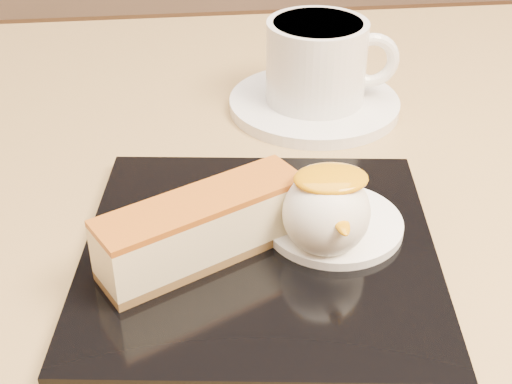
{
  "coord_description": "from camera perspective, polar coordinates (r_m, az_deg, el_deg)",
  "views": [
    {
      "loc": [
        -0.08,
        -0.41,
        1.01
      ],
      "look_at": [
        -0.03,
        -0.04,
        0.76
      ],
      "focal_mm": 50.0,
      "sensor_mm": 36.0,
      "label": 1
    }
  ],
  "objects": [
    {
      "name": "table",
      "position": [
        0.61,
        2.89,
        -13.14
      ],
      "size": [
        0.8,
        0.8,
        0.72
      ],
      "color": "black",
      "rests_on": "ground"
    },
    {
      "name": "dessert_plate",
      "position": [
        0.45,
        0.29,
        -5.0
      ],
      "size": [
        0.25,
        0.25,
        0.01
      ],
      "primitive_type": "cube",
      "rotation": [
        0.0,
        0.0,
        -0.13
      ],
      "color": "black",
      "rests_on": "table"
    },
    {
      "name": "cheesecake",
      "position": [
        0.43,
        -4.27,
        -2.88
      ],
      "size": [
        0.13,
        0.09,
        0.04
      ],
      "rotation": [
        0.0,
        0.0,
        0.48
      ],
      "color": "brown",
      "rests_on": "dessert_plate"
    },
    {
      "name": "cream_smear",
      "position": [
        0.47,
        6.21,
        -2.53
      ],
      "size": [
        0.09,
        0.09,
        0.01
      ],
      "primitive_type": "cylinder",
      "color": "white",
      "rests_on": "dessert_plate"
    },
    {
      "name": "ice_cream_scoop",
      "position": [
        0.43,
        5.63,
        -1.64
      ],
      "size": [
        0.05,
        0.05,
        0.05
      ],
      "primitive_type": "sphere",
      "color": "white",
      "rests_on": "cream_smear"
    },
    {
      "name": "mango_sauce",
      "position": [
        0.42,
        6.01,
        1.07
      ],
      "size": [
        0.05,
        0.03,
        0.01
      ],
      "primitive_type": "ellipsoid",
      "color": "orange",
      "rests_on": "ice_cream_scoop"
    },
    {
      "name": "mint_sprig",
      "position": [
        0.48,
        2.2,
        -0.63
      ],
      "size": [
        0.04,
        0.03,
        0.0
      ],
      "color": "#2A8339",
      "rests_on": "cream_smear"
    },
    {
      "name": "saucer",
      "position": [
        0.64,
        4.67,
        7.04
      ],
      "size": [
        0.15,
        0.15,
        0.01
      ],
      "primitive_type": "cylinder",
      "color": "white",
      "rests_on": "table"
    },
    {
      "name": "coffee_cup",
      "position": [
        0.62,
        5.05,
        10.47
      ],
      "size": [
        0.12,
        0.09,
        0.07
      ],
      "rotation": [
        0.0,
        0.0,
        -0.06
      ],
      "color": "white",
      "rests_on": "saucer"
    }
  ]
}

